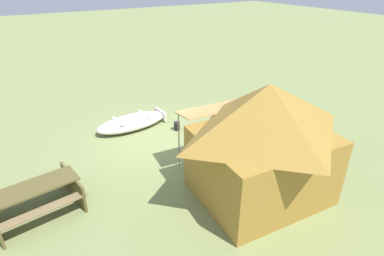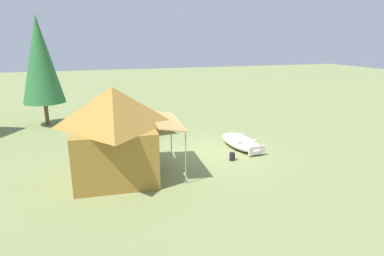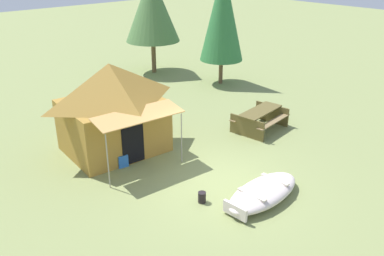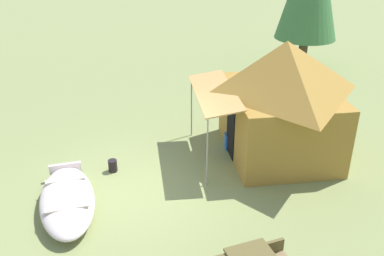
% 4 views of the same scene
% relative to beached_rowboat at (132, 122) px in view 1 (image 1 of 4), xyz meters
% --- Properties ---
extents(ground_plane, '(80.00, 80.00, 0.00)m').
position_rel_beached_rowboat_xyz_m(ground_plane, '(-0.34, 1.51, -0.23)').
color(ground_plane, '#7F8A51').
extents(beached_rowboat, '(2.71, 1.31, 0.45)m').
position_rel_beached_rowboat_xyz_m(beached_rowboat, '(0.00, 0.00, 0.00)').
color(beached_rowboat, silver).
rests_on(beached_rowboat, ground_plane).
extents(canvas_cabin_tent, '(3.46, 3.75, 2.99)m').
position_rel_beached_rowboat_xyz_m(canvas_cabin_tent, '(-1.33, 5.29, 1.32)').
color(canvas_cabin_tent, olive).
rests_on(canvas_cabin_tent, ground_plane).
extents(picnic_table, '(2.15, 1.69, 0.77)m').
position_rel_beached_rowboat_xyz_m(picnic_table, '(3.63, 3.12, 0.26)').
color(picnic_table, brown).
rests_on(picnic_table, ground_plane).
extents(cooler_box, '(0.40, 0.58, 0.40)m').
position_rel_beached_rowboat_xyz_m(cooler_box, '(-1.78, 4.28, -0.03)').
color(cooler_box, blue).
rests_on(cooler_box, ground_plane).
extents(fuel_can, '(0.23, 0.23, 0.30)m').
position_rel_beached_rowboat_xyz_m(fuel_can, '(-1.31, 1.02, -0.08)').
color(fuel_can, black).
rests_on(fuel_can, ground_plane).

